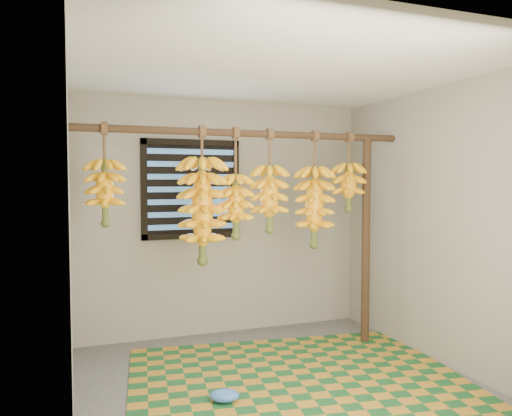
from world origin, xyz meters
name	(u,v)px	position (x,y,z in m)	size (l,w,h in m)	color
floor	(281,387)	(0.00, 0.00, -0.01)	(3.00, 3.00, 0.01)	#4D4D4D
ceiling	(282,70)	(0.00, 0.00, 2.40)	(3.00, 3.00, 0.01)	silver
wall_back	(224,218)	(0.00, 1.50, 1.20)	(3.00, 0.01, 2.40)	gray
wall_left	(69,239)	(-1.50, 0.00, 1.20)	(0.01, 3.00, 2.40)	gray
wall_right	(441,225)	(1.50, 0.00, 1.20)	(0.01, 3.00, 2.40)	gray
window	(191,189)	(-0.35, 1.48, 1.50)	(1.00, 0.04, 1.00)	black
hanging_pole	(250,134)	(0.00, 0.70, 2.00)	(0.06, 0.06, 3.00)	#452E1D
support_post	(366,241)	(1.20, 0.70, 1.00)	(0.08, 0.08, 2.00)	#452E1D
woven_mat	(299,381)	(0.17, 0.03, 0.01)	(2.62, 2.10, 0.01)	#185325
plastic_bag	(225,396)	(-0.49, -0.13, 0.05)	(0.21, 0.16, 0.09)	blue
banana_bunch_a	(105,192)	(-1.23, 0.70, 1.49)	(0.30, 0.30, 0.83)	brown
banana_bunch_b	(202,211)	(-0.44, 0.70, 1.33)	(0.39, 0.39, 1.17)	brown
banana_bunch_c	(236,206)	(-0.13, 0.70, 1.36)	(0.30, 0.30, 0.97)	brown
banana_bunch_d	(269,198)	(0.19, 0.70, 1.43)	(0.32, 0.32, 0.92)	brown
banana_bunch_e	(314,207)	(0.64, 0.70, 1.34)	(0.35, 0.35, 1.08)	brown
banana_bunch_f	(349,187)	(1.00, 0.70, 1.53)	(0.30, 0.30, 0.75)	brown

